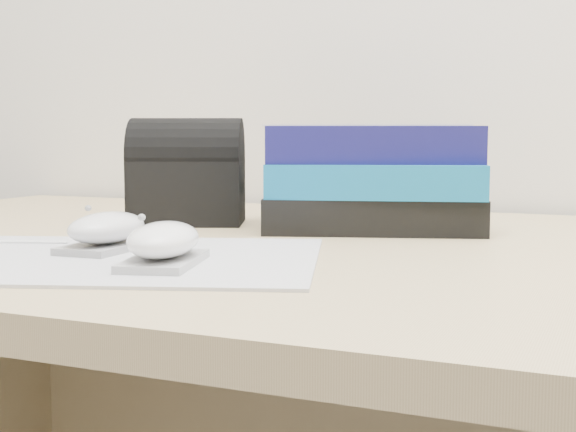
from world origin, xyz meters
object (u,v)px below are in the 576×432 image
at_px(mouse_rear, 107,231).
at_px(mouse_front, 164,243).
at_px(book_stack, 373,178).
at_px(pouch, 187,173).

relative_size(mouse_rear, mouse_front, 0.91).
height_order(mouse_front, book_stack, book_stack).
distance_m(book_stack, pouch, 0.24).
distance_m(mouse_rear, mouse_front, 0.11).
xyz_separation_m(mouse_rear, mouse_front, (0.10, -0.06, 0.00)).
relative_size(book_stack, pouch, 1.82).
bearing_deg(pouch, mouse_front, -63.12).
xyz_separation_m(book_stack, pouch, (-0.23, -0.05, 0.00)).
relative_size(mouse_rear, book_stack, 0.34).
bearing_deg(book_stack, mouse_front, -101.87).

